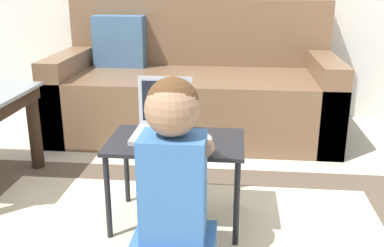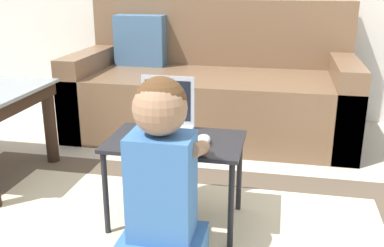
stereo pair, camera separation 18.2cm
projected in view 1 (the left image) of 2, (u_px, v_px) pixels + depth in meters
ground_plane at (203, 233)px, 1.93m from camera, size 16.00×16.00×0.00m
area_rug at (171, 245)px, 1.84m from camera, size 2.52×1.56×0.01m
couch at (194, 89)px, 3.13m from camera, size 1.87×0.88×0.89m
laptop_desk at (176, 151)px, 1.90m from camera, size 0.57×0.36×0.39m
laptop at (163, 126)px, 1.93m from camera, size 0.24×0.23×0.24m
computer_mouse at (205, 140)px, 1.84m from camera, size 0.06×0.11×0.04m
person_seated at (173, 185)px, 1.56m from camera, size 0.30×0.36×0.74m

